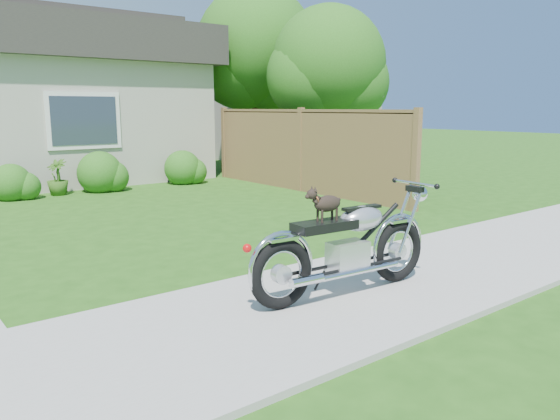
# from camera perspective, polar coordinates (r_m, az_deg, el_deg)

# --- Properties ---
(ground) EXTENTS (80.00, 80.00, 0.00)m
(ground) POSITION_cam_1_polar(r_m,az_deg,el_deg) (4.59, -12.19, -13.97)
(ground) COLOR #235114
(ground) RESTS_ON ground
(sidewalk) EXTENTS (24.00, 2.20, 0.04)m
(sidewalk) POSITION_cam_1_polar(r_m,az_deg,el_deg) (4.58, -12.20, -13.74)
(sidewalk) COLOR #9E9B93
(sidewalk) RESTS_ON ground
(fence) EXTENTS (0.12, 6.62, 1.90)m
(fence) POSITION_cam_1_polar(r_m,az_deg,el_deg) (12.53, 2.19, 6.28)
(fence) COLOR olive
(fence) RESTS_ON ground
(tree_near) EXTENTS (2.94, 2.93, 4.49)m
(tree_near) POSITION_cam_1_polar(r_m,az_deg,el_deg) (14.60, 5.66, 14.47)
(tree_near) COLOR #3D2B1C
(tree_near) RESTS_ON ground
(tree_far) EXTENTS (3.55, 3.55, 5.45)m
(tree_far) POSITION_cam_1_polar(r_m,az_deg,el_deg) (16.93, -2.01, 16.07)
(tree_far) COLOR #3D2B1C
(tree_far) RESTS_ON ground
(shrub_row) EXTENTS (8.97, 1.00, 1.00)m
(shrub_row) POSITION_cam_1_polar(r_m,az_deg,el_deg) (12.82, -22.80, 3.07)
(shrub_row) COLOR #2A6019
(shrub_row) RESTS_ON ground
(potted_plant_right) EXTENTS (0.61, 0.61, 0.79)m
(potted_plant_right) POSITION_cam_1_polar(r_m,az_deg,el_deg) (12.90, -22.24, 3.19)
(potted_plant_right) COLOR #315A19
(potted_plant_right) RESTS_ON ground
(motorcycle_with_dog) EXTENTS (2.22, 0.60, 1.10)m
(motorcycle_with_dog) POSITION_cam_1_polar(r_m,az_deg,el_deg) (5.50, 7.12, -3.71)
(motorcycle_with_dog) COLOR black
(motorcycle_with_dog) RESTS_ON sidewalk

